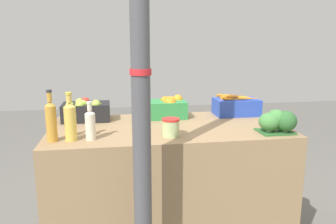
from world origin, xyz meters
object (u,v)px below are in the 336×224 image
(apple_crate, at_px, (86,110))
(juice_bottle_cloudy, at_px, (90,124))
(broccoli_pile, at_px, (278,121))
(orange_crate, at_px, (165,107))
(support_pole, at_px, (141,96))
(juice_bottle_amber, at_px, (51,120))
(juice_bottle_golden, at_px, (70,120))
(pickle_jar, at_px, (171,127))
(carrot_crate, at_px, (236,106))

(apple_crate, xyz_separation_m, juice_bottle_cloudy, (0.07, -0.51, 0.02))
(broccoli_pile, bearing_deg, orange_crate, 139.56)
(support_pole, xyz_separation_m, orange_crate, (0.26, 0.90, -0.24))
(orange_crate, relative_size, juice_bottle_amber, 1.12)
(orange_crate, height_order, juice_bottle_golden, juice_bottle_golden)
(support_pole, distance_m, juice_bottle_golden, 0.58)
(apple_crate, xyz_separation_m, broccoli_pile, (1.25, -0.55, -0.00))
(juice_bottle_amber, xyz_separation_m, pickle_jar, (0.71, -0.00, -0.07))
(pickle_jar, bearing_deg, support_pole, -118.94)
(carrot_crate, distance_m, broccoli_pile, 0.56)
(broccoli_pile, xyz_separation_m, pickle_jar, (-0.69, 0.04, -0.02))
(juice_bottle_golden, relative_size, juice_bottle_cloudy, 1.25)
(orange_crate, relative_size, juice_bottle_cloudy, 1.48)
(juice_bottle_golden, bearing_deg, pickle_jar, -0.21)
(apple_crate, relative_size, orange_crate, 1.00)
(orange_crate, xyz_separation_m, broccoli_pile, (0.65, -0.55, -0.00))
(broccoli_pile, bearing_deg, apple_crate, 156.35)
(juice_bottle_cloudy, bearing_deg, carrot_crate, 24.81)
(juice_bottle_amber, bearing_deg, broccoli_pile, -1.54)
(apple_crate, xyz_separation_m, carrot_crate, (1.18, 0.00, -0.01))
(orange_crate, xyz_separation_m, juice_bottle_amber, (-0.76, -0.51, 0.05))
(juice_bottle_amber, height_order, juice_bottle_cloudy, juice_bottle_amber)
(broccoli_pile, relative_size, pickle_jar, 2.12)
(support_pole, relative_size, apple_crate, 6.82)
(support_pole, distance_m, carrot_crate, 1.25)
(support_pole, xyz_separation_m, juice_bottle_cloudy, (-0.28, 0.38, -0.23))
(juice_bottle_amber, height_order, pickle_jar, juice_bottle_amber)
(carrot_crate, relative_size, juice_bottle_golden, 1.18)
(juice_bottle_golden, bearing_deg, orange_crate, 38.42)
(carrot_crate, xyz_separation_m, juice_bottle_golden, (-1.22, -0.51, 0.05))
(carrot_crate, distance_m, juice_bottle_amber, 1.43)
(support_pole, relative_size, carrot_crate, 6.82)
(apple_crate, bearing_deg, support_pole, -68.95)
(carrot_crate, relative_size, juice_bottle_cloudy, 1.48)
(juice_bottle_amber, bearing_deg, pickle_jar, -0.18)
(juice_bottle_amber, bearing_deg, juice_bottle_golden, 0.00)
(orange_crate, relative_size, pickle_jar, 3.07)
(apple_crate, height_order, orange_crate, orange_crate)
(juice_bottle_golden, bearing_deg, support_pole, -44.42)
(carrot_crate, height_order, juice_bottle_golden, juice_bottle_golden)
(orange_crate, bearing_deg, juice_bottle_amber, -145.81)
(juice_bottle_amber, bearing_deg, juice_bottle_cloudy, -0.00)
(carrot_crate, bearing_deg, orange_crate, 179.88)
(support_pole, bearing_deg, juice_bottle_cloudy, 125.84)
(juice_bottle_cloudy, bearing_deg, apple_crate, 97.41)
(juice_bottle_cloudy, bearing_deg, juice_bottle_amber, 180.00)
(juice_bottle_amber, relative_size, pickle_jar, 2.74)
(support_pole, height_order, juice_bottle_cloudy, support_pole)
(orange_crate, distance_m, broccoli_pile, 0.85)
(broccoli_pile, bearing_deg, pickle_jar, 177.06)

